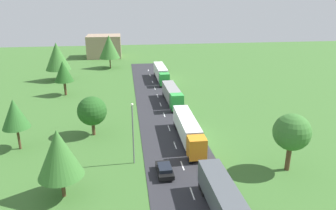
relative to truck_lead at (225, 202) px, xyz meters
name	(u,v)px	position (x,y,z in m)	size (l,w,h in m)	color
road	(184,169)	(-2.24, 10.17, -2.04)	(10.00, 140.00, 0.06)	#2B2B30
lane_marking_centre	(185,172)	(-2.24, 9.28, -2.01)	(0.16, 124.75, 0.01)	white
truck_lead	(225,202)	(0.00, 0.00, 0.00)	(2.65, 12.62, 3.50)	blue
truck_second	(188,129)	(-0.05, 18.38, 0.04)	(2.54, 14.44, 3.51)	orange
truck_third	(172,94)	(0.29, 37.04, 0.01)	(2.80, 12.60, 3.56)	green
truck_fourth	(161,73)	(0.22, 56.67, 0.14)	(2.67, 14.78, 3.75)	green
car_third	(165,170)	(-4.88, 9.17, -1.30)	(2.00, 4.18, 1.33)	black
lamppost_second	(133,131)	(-8.60, 12.76, 2.70)	(0.36, 0.36, 8.59)	slate
tree_oak	(57,56)	(-27.05, 60.61, 4.51)	(6.54, 6.54, 10.19)	#513823
tree_birch	(292,132)	(11.14, 8.28, 3.24)	(4.71, 4.71, 7.72)	#513823
tree_maple	(109,47)	(-13.98, 74.84, 4.65)	(6.47, 6.47, 10.29)	#513823
tree_pine	(59,153)	(-16.74, 6.32, 3.33)	(5.00, 5.00, 8.17)	#513823
tree_elm	(15,114)	(-25.25, 19.33, 3.48)	(3.93, 3.93, 7.74)	#513823
tree_ash	(63,71)	(-23.15, 46.48, 3.49)	(4.27, 4.27, 7.96)	#513823
tree_lime	(92,111)	(-14.82, 23.01, 2.06)	(4.71, 4.71, 6.50)	#513823
distant_building	(104,46)	(-16.77, 95.21, 1.95)	(12.30, 10.86, 8.06)	#9E846B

